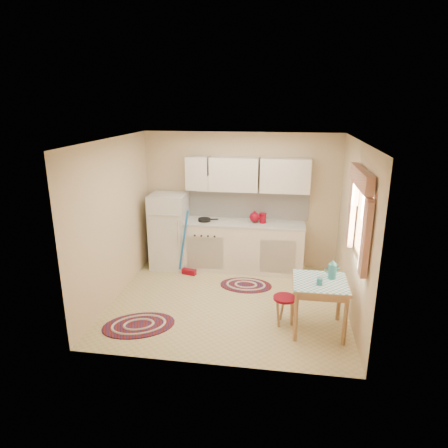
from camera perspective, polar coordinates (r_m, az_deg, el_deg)
The scene contains 14 objects.
room_shell at distance 6.04m, azimuth 2.49°, elevation 3.51°, with size 3.64×3.60×2.52m.
fridge at distance 7.53m, azimuth -7.82°, elevation -0.97°, with size 0.65×0.60×1.40m, color silver.
broom at distance 7.13m, azimuth -5.13°, elevation -2.77°, with size 0.28×0.12×1.20m, color blue, non-canonical shape.
base_cabinets at distance 7.40m, azimuth 2.51°, elevation -3.27°, with size 2.25×0.60×0.88m, color silver.
countertop at distance 7.26m, azimuth 2.56°, elevation 0.14°, with size 2.27×0.62×0.04m, color beige.
frying_pan at distance 7.30m, azimuth -2.83°, elevation 0.60°, with size 0.23×0.23×0.05m, color black.
red_kettle at distance 7.20m, azimuth 4.37°, elevation 0.99°, with size 0.20×0.18×0.20m, color maroon, non-canonical shape.
red_canister at distance 7.20m, azimuth 5.56°, elevation 0.77°, with size 0.12×0.12×0.16m, color maroon.
table at distance 5.67m, azimuth 13.36°, elevation -11.34°, with size 0.72×0.72×0.72m, color tan.
stool at distance 5.78m, azimuth 8.57°, elevation -12.12°, with size 0.32×0.32×0.42m, color maroon.
coffee_pot at distance 5.58m, azimuth 15.24°, elevation -6.26°, with size 0.14×0.12×0.28m, color teal, non-canonical shape.
mug at distance 5.39m, azimuth 13.48°, elevation -7.99°, with size 0.08×0.08×0.10m, color teal.
rug_center at distance 6.91m, azimuth 3.14°, elevation -8.72°, with size 0.88×0.59×0.02m, color maroon, non-canonical shape.
rug_left at distance 5.90m, azimuth -12.07°, elevation -13.95°, with size 1.01×0.67×0.02m, color maroon, non-canonical shape.
Camera 1 is at (0.78, -5.60, 3.01)m, focal length 32.00 mm.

